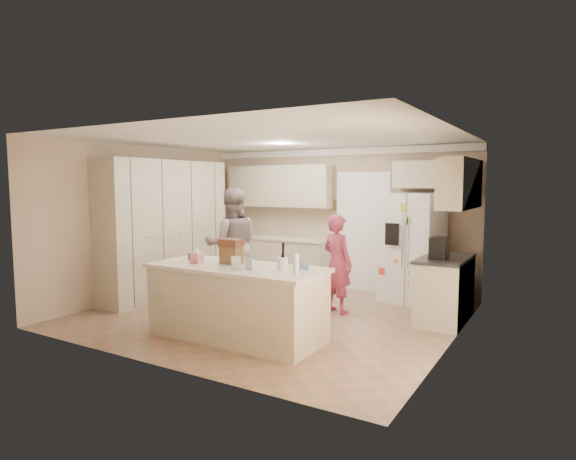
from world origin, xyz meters
The scene contains 41 objects.
floor centered at (0.00, 0.00, -0.01)m, with size 5.20×4.60×0.02m, color #956B52.
ceiling centered at (0.00, 0.00, 2.61)m, with size 5.20×4.60×0.02m, color white.
wall_back centered at (0.00, 2.31, 1.30)m, with size 5.20×0.02×2.60m, color tan.
wall_front centered at (0.00, -2.31, 1.30)m, with size 5.20×0.02×2.60m, color tan.
wall_left centered at (-2.61, 0.00, 1.30)m, with size 0.02×4.60×2.60m, color tan.
wall_right centered at (2.61, 0.00, 1.30)m, with size 0.02×4.60×2.60m, color tan.
crown_back centered at (0.00, 2.26, 2.53)m, with size 5.20×0.08×0.12m, color white.
pantry_bank centered at (-2.30, 0.20, 1.18)m, with size 0.60×2.60×2.35m, color beige.
back_base_cab centered at (-1.15, 2.00, 0.44)m, with size 2.20×0.60×0.88m, color beige.
back_countertop centered at (-1.15, 1.99, 0.90)m, with size 2.24×0.63×0.04m, color beige.
back_upper_cab centered at (-1.15, 2.12, 1.90)m, with size 2.20×0.35×0.80m, color beige.
doorway_opening centered at (0.55, 2.28, 1.05)m, with size 0.90×0.06×2.10m, color black.
doorway_casing centered at (0.55, 2.24, 1.05)m, with size 1.02×0.03×2.22m, color white.
wall_frame_upper centered at (0.02, 2.27, 1.55)m, with size 0.15×0.02×0.20m, color brown.
wall_frame_lower centered at (0.02, 2.27, 1.28)m, with size 0.15×0.02×0.20m, color brown.
refrigerator centered at (1.57, 1.86, 0.90)m, with size 0.90×0.70×1.80m, color white.
fridge_seam centered at (1.57, 1.50, 0.90)m, with size 0.01×0.02×1.78m, color gray.
fridge_dispenser centered at (1.35, 1.49, 1.15)m, with size 0.22×0.03×0.35m, color black.
fridge_handle_l centered at (1.52, 1.49, 1.05)m, with size 0.02×0.02×0.85m, color silver.
fridge_handle_r centered at (1.62, 1.49, 1.05)m, with size 0.02×0.02×0.85m, color silver.
over_fridge_cab centered at (1.65, 2.12, 2.10)m, with size 0.95×0.35×0.45m, color beige.
right_base_cab centered at (2.30, 1.00, 0.44)m, with size 0.60×1.20×0.88m, color beige.
right_countertop centered at (2.29, 1.00, 0.90)m, with size 0.63×1.24×0.04m, color #2D2B28.
right_upper_cab centered at (2.43, 1.20, 1.95)m, with size 0.35×1.50×0.70m, color beige.
coffee_maker centered at (2.25, 0.80, 1.07)m, with size 0.22×0.28×0.30m, color black.
island_base centered at (0.20, -1.10, 0.44)m, with size 2.20×0.90×0.88m, color beige.
island_top centered at (0.20, -1.10, 0.90)m, with size 2.28×0.96×0.05m, color beige.
utensil_crock centered at (0.85, -1.05, 1.00)m, with size 0.13×0.13×0.15m, color white.
tissue_box centered at (-0.35, -1.20, 1.00)m, with size 0.13×0.13×0.14m, color pink.
tissue_plume centered at (-0.35, -1.20, 1.10)m, with size 0.08×0.08×0.08m, color white.
dollhouse_body centered at (0.05, -1.00, 1.04)m, with size 0.26×0.18×0.22m, color brown.
dollhouse_roof centered at (0.05, -1.00, 1.20)m, with size 0.28×0.20×0.10m, color #592D1E.
jam_jar centered at (-0.60, -1.05, 0.97)m, with size 0.07×0.07×0.09m, color #59263F.
greeting_card_a centered at (0.35, -1.30, 1.01)m, with size 0.12×0.01×0.16m, color white.
greeting_card_b centered at (0.50, -1.25, 1.01)m, with size 0.12×0.01×0.16m, color silver.
water_bottle centered at (1.15, -1.25, 1.04)m, with size 0.07×0.07×0.24m, color silver.
shaker_salt centered at (1.02, -0.88, 0.97)m, with size 0.05×0.05×0.09m, color #4D75AF.
shaker_pepper centered at (1.09, -0.88, 0.97)m, with size 0.05×0.05×0.09m, color #4D75AF.
teen_boy centered at (-1.02, 0.43, 0.94)m, with size 0.91×0.71×1.87m, color gray.
teen_girl centered at (0.78, 0.66, 0.75)m, with size 0.55×0.36×1.50m, color #B33D4E.
fridge_magnets centered at (1.57, 1.49, 0.90)m, with size 0.76×0.02×1.44m, color tan, non-canonical shape.
Camera 1 is at (3.79, -5.90, 1.96)m, focal length 30.00 mm.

